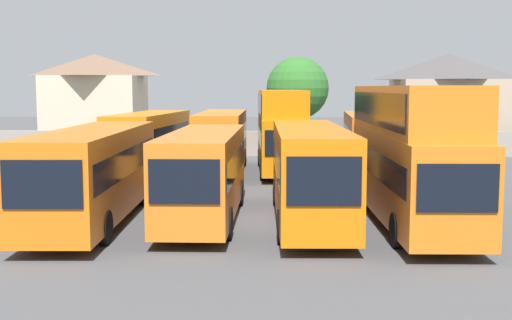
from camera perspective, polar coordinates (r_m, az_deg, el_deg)
name	(u,v)px	position (r m, az deg, el deg)	size (l,w,h in m)	color
ground	(265,165)	(42.54, 0.77, -0.42)	(140.00, 140.00, 0.00)	#4C4C4F
depot_boundary_wall	(267,143)	(48.25, 0.95, 1.45)	(56.00, 0.50, 1.80)	gray
bus_1	(94,169)	(25.01, -13.85, -0.78)	(3.04, 11.92, 3.44)	orange
bus_2	(204,170)	(24.58, -4.51, -0.88)	(2.54, 10.24, 3.33)	orange
bus_3	(309,168)	(24.30, 4.65, -0.73)	(2.79, 11.23, 3.52)	orange
bus_4	(410,147)	(24.55, 13.21, 1.13)	(2.87, 11.82, 5.03)	orange
bus_5	(149,139)	(38.69, -9.22, 1.81)	(3.32, 10.42, 3.51)	orange
bus_6	(222,139)	(38.36, -2.99, 1.87)	(2.69, 10.60, 3.55)	orange
bus_7	(281,126)	(38.60, 2.19, 2.95)	(3.07, 10.58, 4.83)	orange
bus_8	(369,140)	(38.15, 9.75, 1.71)	(2.98, 10.20, 3.48)	orange
house_terrace_left	(95,100)	(57.60, -13.76, 5.11)	(8.18, 6.53, 7.78)	beige
house_terrace_centre	(447,101)	(55.69, 16.26, 4.97)	(8.61, 8.00, 7.71)	tan
tree_left_of_lot	(298,88)	(50.58, 3.63, 6.22)	(4.76, 4.76, 7.32)	brown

